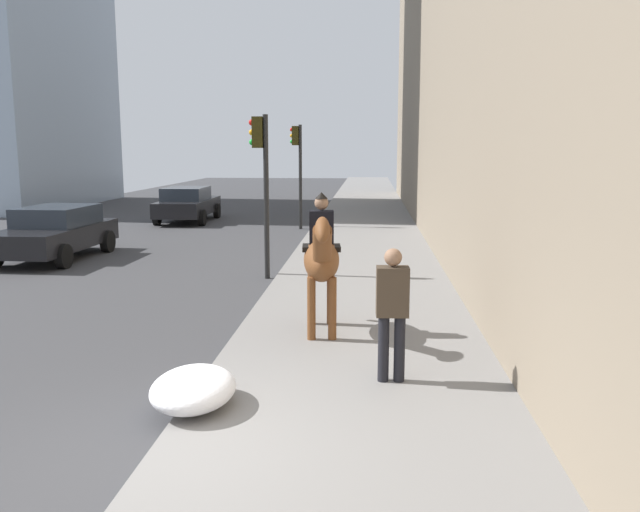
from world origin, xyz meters
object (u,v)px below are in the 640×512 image
pedestrian_greeting (392,306)px  traffic_light_far_curb (298,160)px  car_near_lane (55,232)px  car_mid_lane (188,204)px  traffic_light_near_curb (262,170)px  mounted_horse_near (322,257)px

pedestrian_greeting → traffic_light_far_curb: size_ratio=0.44×
pedestrian_greeting → car_near_lane: (9.23, 8.90, -0.34)m
car_mid_lane → traffic_light_far_curb: traffic_light_far_curb is taller
car_near_lane → traffic_light_far_curb: size_ratio=1.12×
car_mid_lane → traffic_light_near_curb: size_ratio=1.21×
pedestrian_greeting → traffic_light_near_curb: traffic_light_near_curb is taller
traffic_light_near_curb → pedestrian_greeting: bearing=-158.4°
traffic_light_near_curb → car_near_lane: bearing=69.6°
car_near_lane → traffic_light_near_curb: (-2.29, -6.15, 1.78)m
car_near_lane → pedestrian_greeting: bearing=45.3°
pedestrian_greeting → car_near_lane: pedestrian_greeting is taller
pedestrian_greeting → traffic_light_far_curb: (16.40, 2.96, 1.50)m
car_near_lane → car_mid_lane: bearing=174.5°
pedestrian_greeting → car_mid_lane: 20.09m
car_near_lane → traffic_light_far_curb: bearing=141.7°
mounted_horse_near → car_near_lane: (7.12, 7.87, -0.58)m
pedestrian_greeting → traffic_light_far_curb: 16.73m
pedestrian_greeting → traffic_light_far_curb: bearing=8.1°
car_mid_lane → pedestrian_greeting: bearing=-158.5°
mounted_horse_near → traffic_light_far_curb: 14.47m
mounted_horse_near → traffic_light_near_curb: (4.83, 1.72, 1.20)m
car_near_lane → traffic_light_far_curb: (7.16, -5.94, 1.84)m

